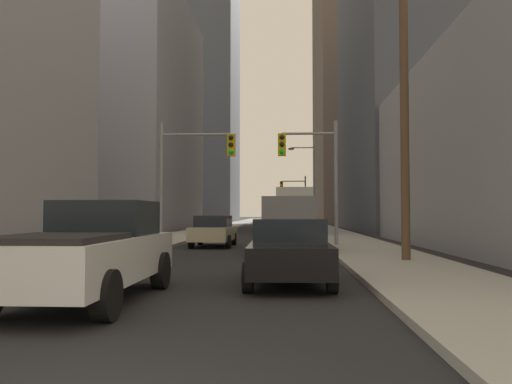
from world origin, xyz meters
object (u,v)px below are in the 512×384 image
at_px(cargo_van_grey, 289,222).
at_px(sedan_black, 289,251).
at_px(city_bus, 295,209).
at_px(sedan_silver, 284,230).
at_px(traffic_signal_near_right, 311,163).
at_px(traffic_signal_far_right, 294,193).
at_px(sedan_beige, 214,231).
at_px(traffic_signal_near_left, 193,163).
at_px(pickup_truck_white, 91,251).

bearing_deg(cargo_van_grey, sedan_black, -90.33).
xyz_separation_m(city_bus, sedan_silver, (-0.84, -13.88, -1.16)).
distance_m(cargo_van_grey, sedan_black, 9.32).
height_order(traffic_signal_near_right, traffic_signal_far_right, same).
height_order(city_bus, sedan_beige, city_bus).
bearing_deg(traffic_signal_near_left, pickup_truck_white, -87.30).
bearing_deg(sedan_beige, traffic_signal_near_right, -9.36).
distance_m(traffic_signal_near_right, traffic_signal_far_right, 37.42).
height_order(cargo_van_grey, traffic_signal_near_right, traffic_signal_near_right).
bearing_deg(city_bus, traffic_signal_near_right, -88.48).
distance_m(pickup_truck_white, traffic_signal_near_left, 15.25).
distance_m(pickup_truck_white, sedan_beige, 15.69).
bearing_deg(pickup_truck_white, cargo_van_grey, 71.91).
bearing_deg(cargo_van_grey, city_bus, 88.10).
xyz_separation_m(cargo_van_grey, sedan_black, (-0.05, -9.30, -0.52)).
relative_size(cargo_van_grey, sedan_silver, 1.24).
relative_size(sedan_beige, traffic_signal_far_right, 0.71).
bearing_deg(traffic_signal_far_right, traffic_signal_near_right, -89.80).
bearing_deg(city_bus, sedan_black, -91.39).
relative_size(sedan_black, traffic_signal_near_right, 0.70).
bearing_deg(pickup_truck_white, traffic_signal_near_right, 71.79).
relative_size(pickup_truck_white, traffic_signal_near_left, 0.90).
bearing_deg(sedan_black, traffic_signal_far_right, 88.85).
height_order(sedan_black, traffic_signal_near_left, traffic_signal_near_left).
bearing_deg(traffic_signal_far_right, pickup_truck_white, -95.21).
xyz_separation_m(pickup_truck_white, sedan_beige, (0.18, 15.69, -0.16)).
height_order(city_bus, traffic_signal_near_left, traffic_signal_near_left).
bearing_deg(traffic_signal_near_right, cargo_van_grey, -108.65).
distance_m(cargo_van_grey, traffic_signal_far_right, 40.73).
height_order(pickup_truck_white, sedan_black, pickup_truck_white).
height_order(sedan_black, traffic_signal_far_right, traffic_signal_far_right).
relative_size(traffic_signal_near_left, traffic_signal_near_right, 1.00).
xyz_separation_m(sedan_silver, traffic_signal_near_right, (1.28, -2.47, 3.22)).
relative_size(sedan_silver, traffic_signal_far_right, 0.70).
height_order(sedan_black, sedan_beige, same).
bearing_deg(city_bus, traffic_signal_far_right, 89.18).
height_order(city_bus, sedan_silver, city_bus).
relative_size(cargo_van_grey, traffic_signal_near_left, 0.87).
bearing_deg(traffic_signal_near_left, sedan_beige, 41.24).
distance_m(cargo_van_grey, traffic_signal_near_right, 4.33).
xyz_separation_m(sedan_beige, traffic_signal_far_right, (4.59, 36.64, 3.24)).
bearing_deg(sedan_silver, sedan_black, -89.46).
distance_m(sedan_black, sedan_beige, 13.76).
xyz_separation_m(sedan_black, sedan_beige, (-3.59, 13.29, 0.00)).
xyz_separation_m(cargo_van_grey, traffic_signal_near_left, (-4.53, 3.21, 2.75)).
distance_m(city_bus, sedan_black, 28.89).
distance_m(sedan_silver, traffic_signal_far_right, 35.12).
relative_size(city_bus, sedan_black, 2.74).
bearing_deg(traffic_signal_near_right, pickup_truck_white, -108.21).
bearing_deg(pickup_truck_white, traffic_signal_near_left, 92.70).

